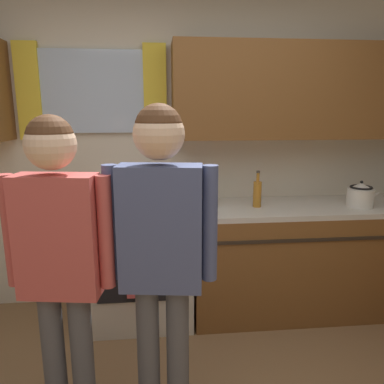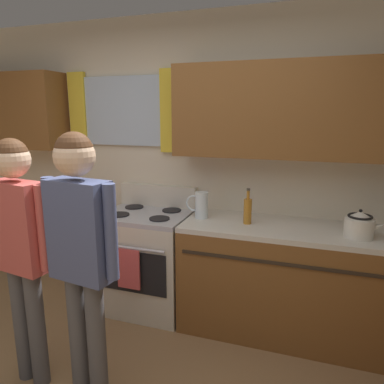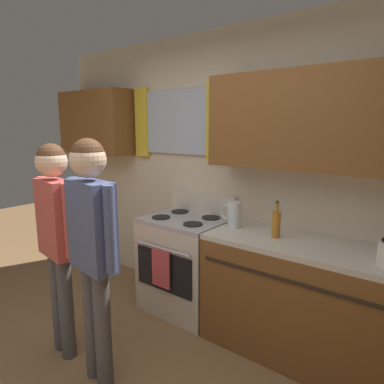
# 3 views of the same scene
# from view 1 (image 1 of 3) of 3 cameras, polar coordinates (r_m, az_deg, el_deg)

# --- Properties ---
(back_wall_unit) EXTENTS (4.60, 0.42, 2.60)m
(back_wall_unit) POSITION_cam_1_polar(r_m,az_deg,el_deg) (3.01, -0.38, 9.88)
(back_wall_unit) COLOR beige
(back_wall_unit) RESTS_ON ground
(stove_oven) EXTENTS (0.75, 0.67, 1.10)m
(stove_oven) POSITION_cam_1_polar(r_m,az_deg,el_deg) (2.96, -7.70, -10.74)
(stove_oven) COLOR beige
(stove_oven) RESTS_ON ground
(bottle_oil_amber) EXTENTS (0.06, 0.06, 0.29)m
(bottle_oil_amber) POSITION_cam_1_polar(r_m,az_deg,el_deg) (2.88, 10.16, -0.19)
(bottle_oil_amber) COLOR #B27223
(bottle_oil_amber) RESTS_ON kitchen_counter_run
(stovetop_kettle) EXTENTS (0.27, 0.20, 0.21)m
(stovetop_kettle) POSITION_cam_1_polar(r_m,az_deg,el_deg) (3.13, 24.83, -0.39)
(stovetop_kettle) COLOR silver
(stovetop_kettle) RESTS_ON kitchen_counter_run
(water_pitcher) EXTENTS (0.19, 0.11, 0.22)m
(water_pitcher) POSITION_cam_1_polar(r_m,az_deg,el_deg) (2.83, 2.15, -0.16)
(water_pitcher) COLOR silver
(water_pitcher) RESTS_ON kitchen_counter_run
(adult_left) EXTENTS (0.50, 0.22, 1.62)m
(adult_left) POSITION_cam_1_polar(r_m,az_deg,el_deg) (1.78, -20.02, -8.36)
(adult_left) COLOR #4C4C51
(adult_left) RESTS_ON ground
(adult_in_plaid) EXTENTS (0.51, 0.23, 1.67)m
(adult_in_plaid) POSITION_cam_1_polar(r_m,az_deg,el_deg) (1.69, -4.87, -7.65)
(adult_in_plaid) COLOR #4C4C51
(adult_in_plaid) RESTS_ON ground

